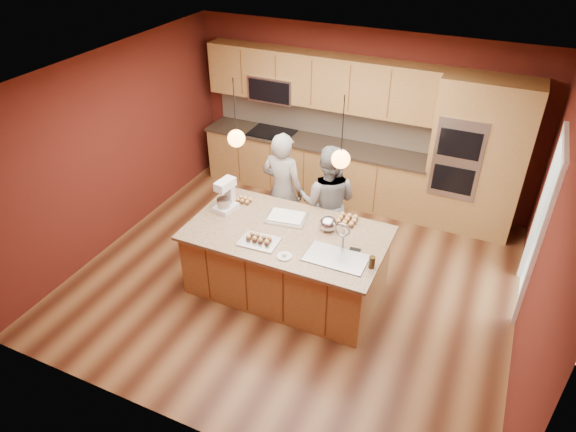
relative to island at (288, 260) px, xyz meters
The scene contains 24 objects.
floor 0.52m from the island, 89.91° to the left, with size 5.50×5.50×0.00m, color #442213.
ceiling 2.26m from the island, 89.91° to the left, with size 5.50×5.50×0.00m, color silver.
wall_back 2.90m from the island, 89.99° to the left, with size 5.50×5.50×0.00m, color #4E1812.
wall_front 2.42m from the island, 89.99° to the right, with size 5.50×5.50×0.00m, color #4E1812.
wall_left 2.90m from the island, behind, with size 5.00×5.00×0.00m, color #4E1812.
wall_right 2.90m from the island, ahead, with size 5.00×5.00×0.00m, color #4E1812.
cabinet_run 2.65m from the island, 105.18° to the left, with size 3.74×0.64×2.30m.
oven_column 3.15m from the island, 53.02° to the left, with size 1.30×0.62×2.30m.
doorway_trim 2.99m from the island, 21.15° to the left, with size 0.08×1.11×2.20m, color white, non-canonical shape.
pendant_left 1.68m from the island, behind, with size 0.20×0.20×0.80m.
pendant_right 1.67m from the island, ahead, with size 0.20×0.20×0.80m.
island is the anchor object (origin of this frame).
person_left 1.13m from the island, 118.25° to the left, with size 0.62×0.41×1.71m, color black.
person_right 1.02m from the island, 79.74° to the left, with size 0.81×0.63×1.66m, color gray.
stand_mixer 1.13m from the island, behind, with size 0.26×0.34×0.42m.
sheet_cake 0.54m from the island, 117.49° to the left, with size 0.54×0.43×0.05m.
cooling_rack 0.60m from the island, 123.99° to the right, with size 0.45×0.32×0.02m, color #B5B8BC.
mixing_bowl 0.72m from the island, 30.31° to the left, with size 0.22×0.22×0.19m, color #AFB1B7.
plate 0.66m from the island, 69.89° to the right, with size 0.17×0.17×0.01m, color silver.
tumbler 1.25m from the island, 11.61° to the right, with size 0.07×0.07×0.14m, color #32230D.
phone 0.96m from the island, ahead, with size 0.13×0.07×0.01m, color black.
cupcakes_left 1.02m from the island, 154.33° to the left, with size 0.22×0.15×0.07m, color tan, non-canonical shape.
cupcakes_rack 0.62m from the island, 125.11° to the right, with size 0.31×0.16×0.07m, color tan, non-canonical shape.
cupcakes_right 0.90m from the island, 40.73° to the left, with size 0.26×0.26×0.08m, color tan, non-canonical shape.
Camera 1 is at (2.11, -4.88, 4.45)m, focal length 32.00 mm.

